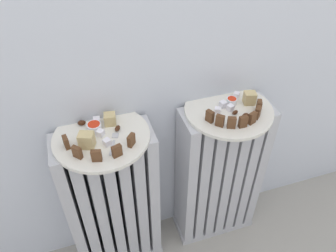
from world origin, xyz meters
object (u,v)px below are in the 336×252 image
at_px(plate_right, 229,110).
at_px(jam_bowl_left, 94,126).
at_px(plate_left, 102,137).
at_px(radiator_right, 219,176).
at_px(radiator_left, 113,203).
at_px(fork, 114,142).
at_px(jam_bowl_right, 232,101).

xyz_separation_m(plate_right, jam_bowl_left, (-0.46, 0.03, 0.02)).
xyz_separation_m(plate_left, jam_bowl_left, (-0.02, 0.03, 0.02)).
distance_m(radiator_right, jam_bowl_left, 0.59).
relative_size(radiator_left, plate_right, 2.19).
relative_size(radiator_left, jam_bowl_left, 14.27).
relative_size(plate_right, fork, 3.20).
bearing_deg(radiator_right, plate_left, 180.00).
relative_size(radiator_right, jam_bowl_left, 14.27).
bearing_deg(jam_bowl_right, radiator_right, -130.96).
distance_m(plate_right, fork, 0.42).
height_order(radiator_right, plate_right, plate_right).
xyz_separation_m(jam_bowl_right, fork, (-0.44, -0.07, -0.01)).
xyz_separation_m(jam_bowl_left, fork, (0.05, -0.08, -0.01)).
bearing_deg(plate_left, radiator_left, 180.00).
distance_m(plate_left, jam_bowl_right, 0.47).
distance_m(plate_left, jam_bowl_left, 0.04).
relative_size(radiator_right, jam_bowl_right, 18.12).
height_order(jam_bowl_left, fork, jam_bowl_left).
xyz_separation_m(radiator_left, fork, (0.03, -0.04, 0.36)).
xyz_separation_m(radiator_left, radiator_right, (0.45, 0.00, 0.00)).
bearing_deg(jam_bowl_left, fork, -59.16).
bearing_deg(fork, jam_bowl_left, 120.84).
bearing_deg(plate_right, jam_bowl_left, 175.67).
bearing_deg(radiator_right, jam_bowl_right, 49.04).
relative_size(radiator_right, fork, 7.02).
bearing_deg(fork, plate_left, 125.92).
relative_size(plate_left, plate_right, 1.00).
xyz_separation_m(plate_left, jam_bowl_right, (0.47, 0.03, 0.02)).
distance_m(radiator_left, jam_bowl_left, 0.37).
relative_size(plate_right, jam_bowl_left, 6.51).
xyz_separation_m(radiator_left, plate_left, (0.00, 0.00, 0.35)).
bearing_deg(fork, radiator_right, 5.98).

